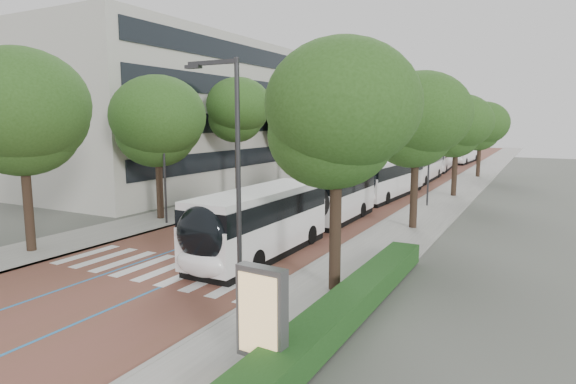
# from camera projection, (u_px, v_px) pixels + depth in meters

# --- Properties ---
(ground) EXTENTS (160.00, 160.00, 0.00)m
(ground) POSITION_uv_depth(u_px,v_px,m) (145.00, 276.00, 20.07)
(ground) COLOR #51544C
(ground) RESTS_ON ground
(road) EXTENTS (11.00, 140.00, 0.02)m
(road) POSITION_uv_depth(u_px,v_px,m) (401.00, 177.00, 54.92)
(road) COLOR brown
(road) RESTS_ON ground
(sidewalk_left) EXTENTS (4.00, 140.00, 0.12)m
(sidewalk_left) POSITION_uv_depth(u_px,v_px,m) (340.00, 173.00, 58.42)
(sidewalk_left) COLOR gray
(sidewalk_left) RESTS_ON ground
(sidewalk_right) EXTENTS (4.00, 140.00, 0.12)m
(sidewalk_right) POSITION_uv_depth(u_px,v_px,m) (471.00, 181.00, 51.40)
(sidewalk_right) COLOR gray
(sidewalk_right) RESTS_ON ground
(kerb_left) EXTENTS (0.20, 140.00, 0.14)m
(kerb_left) POSITION_uv_depth(u_px,v_px,m) (355.00, 174.00, 57.53)
(kerb_left) COLOR gray
(kerb_left) RESTS_ON ground
(kerb_right) EXTENTS (0.20, 140.00, 0.14)m
(kerb_right) POSITION_uv_depth(u_px,v_px,m) (452.00, 180.00, 52.29)
(kerb_right) COLOR gray
(kerb_right) RESTS_ON ground
(zebra_crossing) EXTENTS (10.55, 3.60, 0.01)m
(zebra_crossing) POSITION_uv_depth(u_px,v_px,m) (165.00, 269.00, 20.84)
(zebra_crossing) COLOR silver
(zebra_crossing) RESTS_ON ground
(lane_line_left) EXTENTS (0.12, 126.00, 0.01)m
(lane_line_left) POSITION_uv_depth(u_px,v_px,m) (388.00, 176.00, 55.67)
(lane_line_left) COLOR #2372B2
(lane_line_left) RESTS_ON road
(lane_line_right) EXTENTS (0.12, 126.00, 0.01)m
(lane_line_right) POSITION_uv_depth(u_px,v_px,m) (415.00, 178.00, 54.17)
(lane_line_right) COLOR #2372B2
(lane_line_right) RESTS_ON road
(office_building) EXTENTS (18.11, 40.00, 14.00)m
(office_building) POSITION_uv_depth(u_px,v_px,m) (198.00, 115.00, 52.56)
(office_building) COLOR #BAB9AD
(office_building) RESTS_ON ground
(hedge) EXTENTS (1.20, 14.00, 0.80)m
(hedge) POSITION_uv_depth(u_px,v_px,m) (350.00, 302.00, 15.73)
(hedge) COLOR #1D4417
(hedge) RESTS_ON sidewalk_right
(streetlight_near) EXTENTS (1.82, 0.20, 8.00)m
(streetlight_near) POSITION_uv_depth(u_px,v_px,m) (233.00, 177.00, 13.65)
(streetlight_near) COLOR #2E2E31
(streetlight_near) RESTS_ON sidewalk_right
(streetlight_far) EXTENTS (1.82, 0.20, 8.00)m
(streetlight_far) POSITION_uv_depth(u_px,v_px,m) (427.00, 142.00, 35.43)
(streetlight_far) COLOR #2E2E31
(streetlight_far) RESTS_ON sidewalk_right
(lamp_post_left) EXTENTS (0.14, 0.14, 8.00)m
(lamp_post_left) POSITION_uv_depth(u_px,v_px,m) (164.00, 159.00, 29.29)
(lamp_post_left) COLOR #2E2E31
(lamp_post_left) RESTS_ON sidewalk_left
(trees_left) EXTENTS (6.47, 61.37, 9.71)m
(trees_left) POSITION_uv_depth(u_px,v_px,m) (284.00, 119.00, 45.05)
(trees_left) COLOR black
(trees_left) RESTS_ON ground
(trees_right) EXTENTS (5.68, 47.56, 8.72)m
(trees_right) POSITION_uv_depth(u_px,v_px,m) (443.00, 127.00, 34.66)
(trees_right) COLOR black
(trees_right) RESTS_ON ground
(lead_bus) EXTENTS (2.65, 18.41, 3.20)m
(lead_bus) POSITION_uv_depth(u_px,v_px,m) (298.00, 209.00, 26.15)
(lead_bus) COLOR black
(lead_bus) RESTS_ON ground
(bus_queued_0) EXTENTS (3.10, 12.50, 3.20)m
(bus_queued_0) POSITION_uv_depth(u_px,v_px,m) (387.00, 178.00, 40.28)
(bus_queued_0) COLOR white
(bus_queued_0) RESTS_ON ground
(bus_queued_1) EXTENTS (2.79, 12.45, 3.20)m
(bus_queued_1) POSITION_uv_depth(u_px,v_px,m) (420.00, 166.00, 51.17)
(bus_queued_1) COLOR white
(bus_queued_1) RESTS_ON ground
(bus_queued_2) EXTENTS (3.31, 12.53, 3.20)m
(bus_queued_2) POSITION_uv_depth(u_px,v_px,m) (440.00, 158.00, 62.98)
(bus_queued_2) COLOR white
(bus_queued_2) RESTS_ON ground
(bus_queued_3) EXTENTS (3.11, 12.50, 3.20)m
(bus_queued_3) POSITION_uv_depth(u_px,v_px,m) (463.00, 152.00, 73.78)
(bus_queued_3) COLOR white
(bus_queued_3) RESTS_ON ground
(ad_panel) EXTENTS (1.35, 0.55, 2.77)m
(ad_panel) POSITION_uv_depth(u_px,v_px,m) (262.00, 318.00, 11.88)
(ad_panel) COLOR #59595B
(ad_panel) RESTS_ON sidewalk_right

